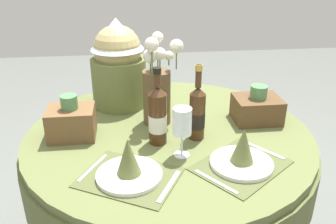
# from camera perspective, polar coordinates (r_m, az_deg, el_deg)

# --- Properties ---
(dining_table) EXTENTS (1.31, 1.31, 0.75)m
(dining_table) POSITION_cam_1_polar(r_m,az_deg,el_deg) (1.70, 0.12, -7.56)
(dining_table) COLOR #5B6638
(dining_table) RESTS_ON ground
(place_setting_left) EXTENTS (0.42, 0.39, 0.16)m
(place_setting_left) POSITION_cam_1_polar(r_m,az_deg,el_deg) (1.29, -6.29, -8.72)
(place_setting_left) COLOR #4E562F
(place_setting_left) RESTS_ON dining_table
(place_setting_right) EXTENTS (0.43, 0.41, 0.16)m
(place_setting_right) POSITION_cam_1_polar(r_m,az_deg,el_deg) (1.38, 11.80, -6.80)
(place_setting_right) COLOR #4E562F
(place_setting_right) RESTS_ON dining_table
(flower_vase) EXTENTS (0.19, 0.19, 0.42)m
(flower_vase) POSITION_cam_1_polar(r_m,az_deg,el_deg) (1.63, -1.69, 3.97)
(flower_vase) COLOR brown
(flower_vase) RESTS_ON dining_table
(wine_bottle_left) EXTENTS (0.07, 0.07, 0.33)m
(wine_bottle_left) POSITION_cam_1_polar(r_m,az_deg,el_deg) (1.52, 4.70, -0.08)
(wine_bottle_left) COLOR #422814
(wine_bottle_left) RESTS_ON dining_table
(wine_bottle_centre) EXTENTS (0.08, 0.08, 0.33)m
(wine_bottle_centre) POSITION_cam_1_polar(r_m,az_deg,el_deg) (1.47, -1.68, -0.52)
(wine_bottle_centre) COLOR #422814
(wine_bottle_centre) RESTS_ON dining_table
(wine_glass_right) EXTENTS (0.07, 0.07, 0.21)m
(wine_glass_right) POSITION_cam_1_polar(r_m,az_deg,el_deg) (1.37, 2.30, -1.68)
(wine_glass_right) COLOR silver
(wine_glass_right) RESTS_ON dining_table
(gift_tub_back_left) EXTENTS (0.28, 0.28, 0.45)m
(gift_tub_back_left) POSITION_cam_1_polar(r_m,az_deg,el_deg) (1.83, -8.02, 8.20)
(gift_tub_back_left) COLOR olive
(gift_tub_back_left) RESTS_ON dining_table
(woven_basket_side_left) EXTENTS (0.20, 0.16, 0.19)m
(woven_basket_side_left) POSITION_cam_1_polar(r_m,az_deg,el_deg) (1.60, -15.20, -1.41)
(woven_basket_side_left) COLOR brown
(woven_basket_side_left) RESTS_ON dining_table
(woven_basket_side_right) EXTENTS (0.21, 0.17, 0.18)m
(woven_basket_side_right) POSITION_cam_1_polar(r_m,az_deg,el_deg) (1.74, 14.06, 0.66)
(woven_basket_side_right) COLOR brown
(woven_basket_side_right) RESTS_ON dining_table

